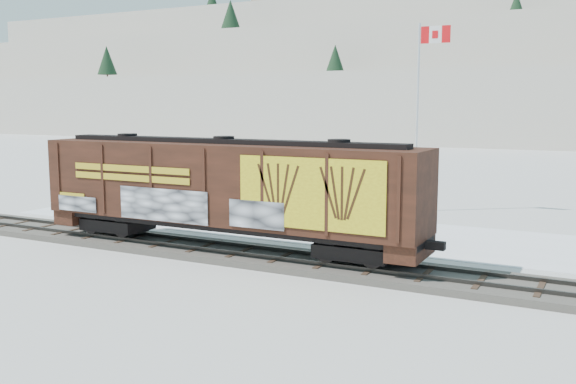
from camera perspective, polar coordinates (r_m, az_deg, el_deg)
The scene contains 9 objects.
ground at distance 26.84m, azimuth -0.34°, elevation -6.30°, with size 500.00×500.00×0.00m, color white.
rail_track at distance 26.80m, azimuth -0.35°, elevation -5.99°, with size 50.00×3.40×0.43m.
parking_strip at distance 33.49m, azimuth 5.66°, elevation -3.47°, with size 40.00×8.00×0.03m, color white.
hillside at distance 163.46m, azimuth 23.50°, elevation 9.91°, with size 360.00×110.00×93.00m.
hopper_railcar at distance 27.72m, azimuth -5.67°, elevation 0.46°, with size 17.74×3.06×4.65m.
flagpole at distance 39.89m, azimuth 11.50°, elevation 4.24°, with size 2.30×0.90×11.32m.
car_silver at distance 35.92m, azimuth -6.25°, elevation -1.45°, with size 1.80×4.46×1.52m, color #ABADB2.
car_white at distance 32.05m, azimuth 7.73°, elevation -2.72°, with size 1.47×4.20×1.39m, color white.
car_dark at distance 31.81m, azimuth 7.79°, elevation -2.71°, with size 2.09×5.14×1.49m, color black.
Camera 1 is at (12.14, -23.03, 6.53)m, focal length 40.00 mm.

